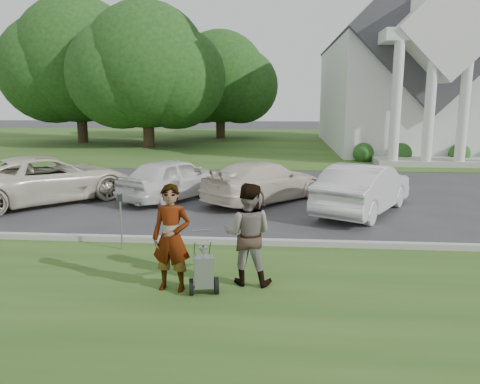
# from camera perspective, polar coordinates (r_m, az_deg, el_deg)

# --- Properties ---
(ground) EXTENTS (120.00, 120.00, 0.00)m
(ground) POSITION_cam_1_polar(r_m,az_deg,el_deg) (10.39, -0.78, -7.38)
(ground) COLOR #333335
(ground) RESTS_ON ground
(grass_strip) EXTENTS (80.00, 7.00, 0.01)m
(grass_strip) POSITION_cam_1_polar(r_m,az_deg,el_deg) (7.63, -3.00, -14.58)
(grass_strip) COLOR #294919
(grass_strip) RESTS_ON ground
(church_lawn) EXTENTS (80.00, 30.00, 0.01)m
(church_lawn) POSITION_cam_1_polar(r_m,az_deg,el_deg) (36.96, 3.25, 6.18)
(church_lawn) COLOR #294919
(church_lawn) RESTS_ON ground
(curb) EXTENTS (80.00, 0.18, 0.15)m
(curb) POSITION_cam_1_polar(r_m,az_deg,el_deg) (10.89, -0.50, -6.08)
(curb) COLOR #9E9E93
(curb) RESTS_ON ground
(church) EXTENTS (9.19, 19.00, 24.10)m
(church) POSITION_cam_1_polar(r_m,az_deg,el_deg) (33.98, 19.10, 15.16)
(church) COLOR white
(church) RESTS_ON ground
(tree_left) EXTENTS (10.63, 8.40, 9.71)m
(tree_left) POSITION_cam_1_polar(r_m,az_deg,el_deg) (33.07, -11.36, 14.23)
(tree_left) COLOR #332316
(tree_left) RESTS_ON ground
(tree_far) EXTENTS (11.64, 9.20, 10.73)m
(tree_far) POSITION_cam_1_polar(r_m,az_deg,el_deg) (37.94, -19.14, 14.32)
(tree_far) COLOR #332316
(tree_far) RESTS_ON ground
(tree_back) EXTENTS (9.61, 7.60, 8.89)m
(tree_back) POSITION_cam_1_polar(r_m,az_deg,el_deg) (40.11, -2.45, 13.34)
(tree_back) COLOR #332316
(tree_back) RESTS_ON ground
(striping_cart) EXTENTS (0.61, 1.06, 0.93)m
(striping_cart) POSITION_cam_1_polar(r_m,az_deg,el_deg) (8.18, -4.45, -9.74)
(striping_cart) COLOR black
(striping_cart) RESTS_ON ground
(person_left) EXTENTS (0.73, 0.52, 1.89)m
(person_left) POSITION_cam_1_polar(r_m,az_deg,el_deg) (8.24, -8.34, -5.66)
(person_left) COLOR #999999
(person_left) RESTS_ON ground
(person_right) EXTENTS (0.97, 0.80, 1.86)m
(person_right) POSITION_cam_1_polar(r_m,az_deg,el_deg) (8.44, 0.95, -5.23)
(person_right) COLOR #999999
(person_right) RESTS_ON ground
(parking_meter_near) EXTENTS (0.09, 0.08, 1.30)m
(parking_meter_near) POSITION_cam_1_polar(r_m,az_deg,el_deg) (10.67, -14.34, -2.66)
(parking_meter_near) COLOR gray
(parking_meter_near) RESTS_ON ground
(car_a) EXTENTS (5.68, 5.68, 1.53)m
(car_a) POSITION_cam_1_polar(r_m,az_deg,el_deg) (16.44, -22.50, 1.49)
(car_a) COLOR beige
(car_a) RESTS_ON ground
(car_b) EXTENTS (3.57, 4.37, 1.40)m
(car_b) POSITION_cam_1_polar(r_m,az_deg,el_deg) (15.82, -8.03, 1.66)
(car_b) COLOR white
(car_b) RESTS_ON ground
(car_c) EXTENTS (4.40, 4.68, 1.33)m
(car_c) POSITION_cam_1_polar(r_m,az_deg,el_deg) (15.33, 2.89, 1.31)
(car_c) COLOR beige
(car_c) RESTS_ON ground
(car_d) EXTENTS (3.51, 4.63, 1.46)m
(car_d) POSITION_cam_1_polar(r_m,az_deg,el_deg) (14.27, 14.84, 0.45)
(car_d) COLOR silver
(car_d) RESTS_ON ground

